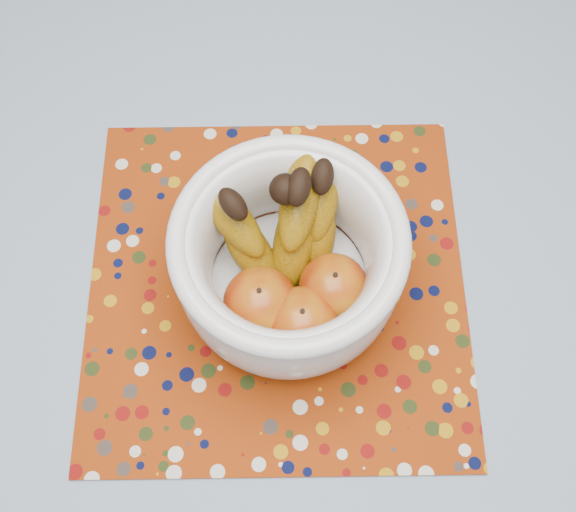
{
  "coord_description": "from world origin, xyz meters",
  "views": [
    {
      "loc": [
        -0.02,
        -0.32,
        1.47
      ],
      "look_at": [
        0.02,
        -0.05,
        0.85
      ],
      "focal_mm": 42.0,
      "sensor_mm": 36.0,
      "label": 1
    }
  ],
  "objects": [
    {
      "name": "table",
      "position": [
        0.0,
        0.0,
        0.67
      ],
      "size": [
        1.2,
        1.2,
        0.75
      ],
      "color": "brown",
      "rests_on": "ground"
    },
    {
      "name": "tablecloth",
      "position": [
        0.0,
        0.0,
        0.76
      ],
      "size": [
        1.32,
        1.32,
        0.01
      ],
      "primitive_type": "cube",
      "color": "slate",
      "rests_on": "table"
    },
    {
      "name": "placemat",
      "position": [
        0.01,
        -0.04,
        0.76
      ],
      "size": [
        0.48,
        0.48,
        0.0
      ],
      "primitive_type": "cube",
      "rotation": [
        0.0,
        0.0,
        -0.14
      ],
      "color": "maroon",
      "rests_on": "tablecloth"
    },
    {
      "name": "fruit_bowl",
      "position": [
        0.02,
        -0.05,
        0.84
      ],
      "size": [
        0.24,
        0.24,
        0.17
      ],
      "color": "white",
      "rests_on": "placemat"
    }
  ]
}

